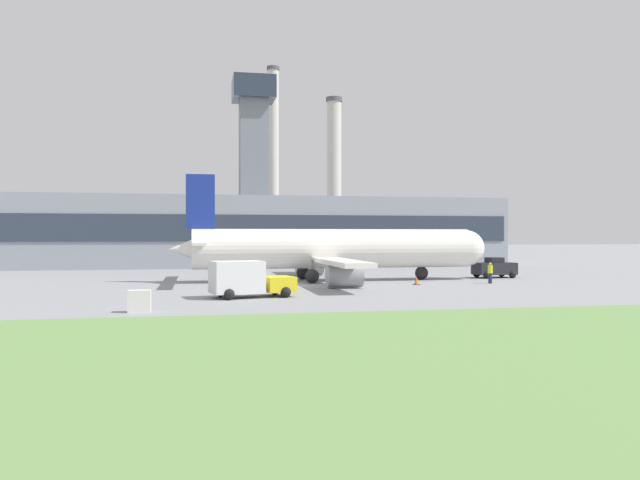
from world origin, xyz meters
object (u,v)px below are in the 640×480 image
(airplane, at_px, (330,250))
(baggage_truck, at_px, (246,279))
(ground_crew_person, at_px, (490,273))
(pushback_tug, at_px, (494,268))

(airplane, distance_m, baggage_truck, 15.72)
(airplane, distance_m, ground_crew_person, 13.70)
(pushback_tug, height_order, baggage_truck, baggage_truck)
(pushback_tug, relative_size, ground_crew_person, 2.30)
(airplane, xyz_separation_m, ground_crew_person, (12.47, -5.36, -1.83))
(airplane, xyz_separation_m, baggage_truck, (-8.37, -13.21, -1.56))
(pushback_tug, bearing_deg, airplane, -176.33)
(airplane, relative_size, pushback_tug, 7.02)
(airplane, relative_size, baggage_truck, 4.96)
(baggage_truck, xyz_separation_m, ground_crew_person, (20.85, 7.85, -0.27))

